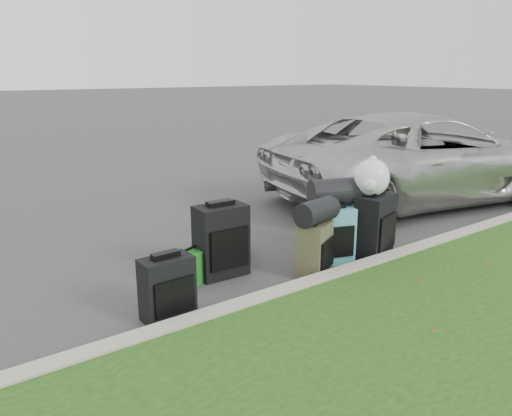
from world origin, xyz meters
TOP-DOWN VIEW (x-y plane):
  - ground at (0.00, 0.00)m, footprint 120.00×120.00m
  - curb at (0.00, -1.00)m, footprint 120.00×0.18m
  - suv at (3.56, 0.65)m, footprint 5.53×3.39m
  - suitcase_small_black at (-1.64, -0.63)m, footprint 0.45×0.25m
  - suitcase_large_black_left at (-0.76, -0.10)m, footprint 0.53×0.34m
  - suitcase_olive at (0.01, -0.68)m, footprint 0.48×0.41m
  - suitcase_teal at (0.43, -0.52)m, footprint 0.50×0.39m
  - suitcase_large_black_right at (0.89, -0.69)m, footprint 0.55×0.42m
  - tote_green at (-1.16, -0.11)m, footprint 0.35×0.32m
  - tote_navy at (-0.35, 0.30)m, footprint 0.35×0.30m
  - duffel_left at (0.01, -0.68)m, footprint 0.50×0.34m
  - duffel_right at (0.51, -0.42)m, footprint 0.61×0.48m
  - trash_bag at (0.84, -0.66)m, footprint 0.40×0.40m

SIDE VIEW (x-z plane):
  - ground at x=0.00m, z-range 0.00..0.00m
  - curb at x=0.00m, z-range 0.00..0.15m
  - tote_navy at x=-0.35m, z-range 0.00..0.32m
  - tote_green at x=-1.16m, z-range 0.00..0.33m
  - suitcase_small_black at x=-1.64m, z-range 0.00..0.55m
  - suitcase_olive at x=0.01m, z-range 0.00..0.56m
  - suitcase_teal at x=0.43m, z-range 0.00..0.62m
  - suitcase_large_black_right at x=0.89m, z-range 0.00..0.73m
  - suitcase_large_black_left at x=-0.76m, z-range 0.00..0.75m
  - duffel_left at x=0.01m, z-range 0.56..0.81m
  - suv at x=3.56m, z-range 0.00..1.43m
  - duffel_right at x=0.51m, z-range 0.62..0.92m
  - trash_bag at x=0.84m, z-range 0.73..1.13m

